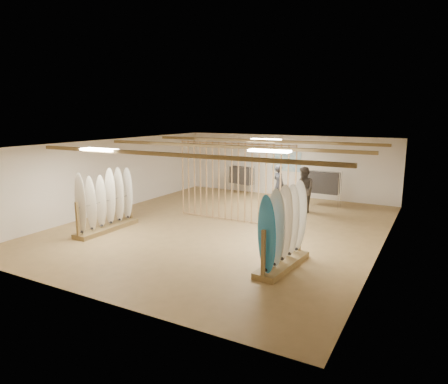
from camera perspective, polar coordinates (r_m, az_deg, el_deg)
The scene contains 16 objects.
floor at distance 13.57m, azimuth 0.00°, elevation -4.98°, with size 12.00×12.00×0.00m, color #A58250.
ceiling at distance 13.07m, azimuth 0.00°, elevation 6.90°, with size 12.00×12.00×0.00m, color gray.
wall_back at distance 18.68m, azimuth 8.89°, elevation 3.74°, with size 12.00×12.00×0.00m, color white.
wall_front at distance 8.62m, azimuth -19.61°, elevation -5.49°, with size 12.00×12.00×0.00m, color white.
wall_left at distance 16.22m, azimuth -15.70°, elevation 2.34°, with size 12.00×12.00×0.00m, color white.
wall_right at distance 11.75m, azimuth 21.93°, elevation -1.31°, with size 12.00×12.00×0.00m, color white.
ceiling_slats at distance 13.08m, azimuth 0.00°, elevation 6.55°, with size 9.50×6.12×0.10m, color olive.
light_panels at distance 13.08m, azimuth 0.00°, elevation 6.63°, with size 1.20×0.35×0.06m, color white.
bamboo_partition at distance 13.95m, azimuth 1.58°, elevation 1.37°, with size 4.45×0.05×2.78m.
poster at distance 18.63m, azimuth 8.89°, elevation 4.34°, with size 1.40×0.03×0.90m, color #3783C3.
rack_left at distance 13.53m, azimuth -16.50°, elevation -2.54°, with size 0.54×2.44×1.97m.
rack_right at distance 9.99m, azimuth 8.41°, elevation -6.91°, with size 0.74×2.18×2.04m.
clothing_rack_a at distance 18.79m, azimuth 2.48°, elevation 2.37°, with size 1.27×0.58×1.39m.
clothing_rack_b at distance 16.80m, azimuth 13.95°, elevation 1.28°, with size 1.41×0.40×1.51m.
shopper_a at distance 16.77m, azimuth 7.84°, elevation 1.39°, with size 0.70×0.47×1.91m, color #2B2C34.
shopper_b at distance 15.58m, azimuth 11.35°, elevation 0.72°, with size 0.97×0.76×2.01m, color #3C352F.
Camera 1 is at (6.26, -11.43, 3.78)m, focal length 32.00 mm.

